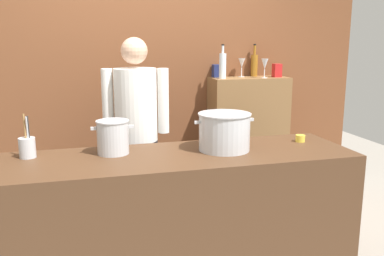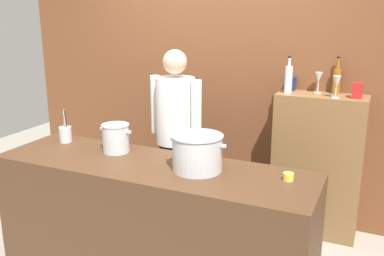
{
  "view_description": "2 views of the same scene",
  "coord_description": "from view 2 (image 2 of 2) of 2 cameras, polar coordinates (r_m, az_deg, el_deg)",
  "views": [
    {
      "loc": [
        -0.58,
        -2.58,
        1.64
      ],
      "look_at": [
        0.2,
        0.32,
        1.0
      ],
      "focal_mm": 39.06,
      "sensor_mm": 36.0,
      "label": 1
    },
    {
      "loc": [
        1.49,
        -2.56,
        1.99
      ],
      "look_at": [
        0.14,
        0.41,
        1.09
      ],
      "focal_mm": 40.45,
      "sensor_mm": 36.0,
      "label": 2
    }
  ],
  "objects": [
    {
      "name": "chef",
      "position": [
        3.82,
        -2.14,
        -0.1
      ],
      "size": [
        0.52,
        0.38,
        1.66
      ],
      "rotation": [
        0.0,
        0.0,
        2.96
      ],
      "color": "black",
      "rests_on": "ground_plane"
    },
    {
      "name": "butter_jar",
      "position": [
        2.93,
        12.6,
        -6.29
      ],
      "size": [
        0.07,
        0.07,
        0.05
      ],
      "primitive_type": "cylinder",
      "color": "yellow",
      "rests_on": "prep_counter"
    },
    {
      "name": "wine_glass_wide",
      "position": [
        3.73,
        18.53,
        5.69
      ],
      "size": [
        0.07,
        0.07,
        0.18
      ],
      "color": "silver",
      "rests_on": "bar_cabinet"
    },
    {
      "name": "spice_tin_navy",
      "position": [
        3.99,
        12.9,
        5.75
      ],
      "size": [
        0.08,
        0.08,
        0.12
      ],
      "primitive_type": "cube",
      "color": "navy",
      "rests_on": "bar_cabinet"
    },
    {
      "name": "brick_back_panel",
      "position": [
        4.26,
        3.87,
        8.85
      ],
      "size": [
        4.4,
        0.1,
        3.0
      ],
      "primitive_type": "cube",
      "color": "brown",
      "rests_on": "ground_plane"
    },
    {
      "name": "prep_counter",
      "position": [
        3.34,
        -5.19,
        -12.04
      ],
      "size": [
        2.39,
        0.7,
        0.9
      ],
      "primitive_type": "cube",
      "color": "#472D1C",
      "rests_on": "ground_plane"
    },
    {
      "name": "stockpot_large",
      "position": [
        3.0,
        0.71,
        -3.27
      ],
      "size": [
        0.42,
        0.36,
        0.25
      ],
      "color": "#B7BABF",
      "rests_on": "prep_counter"
    },
    {
      "name": "wine_bottle_clear",
      "position": [
        3.84,
        12.6,
        6.34
      ],
      "size": [
        0.07,
        0.07,
        0.32
      ],
      "color": "silver",
      "rests_on": "bar_cabinet"
    },
    {
      "name": "wine_bottle_amber",
      "position": [
        3.93,
        18.53,
        5.97
      ],
      "size": [
        0.07,
        0.07,
        0.32
      ],
      "color": "#8C5919",
      "rests_on": "bar_cabinet"
    },
    {
      "name": "bar_cabinet",
      "position": [
        4.02,
        16.12,
        -4.79
      ],
      "size": [
        0.76,
        0.32,
        1.28
      ],
      "primitive_type": "cube",
      "color": "brown",
      "rests_on": "ground_plane"
    },
    {
      "name": "wine_glass_tall",
      "position": [
        3.91,
        16.36,
        6.31
      ],
      "size": [
        0.07,
        0.07,
        0.18
      ],
      "color": "silver",
      "rests_on": "bar_cabinet"
    },
    {
      "name": "stockpot_small",
      "position": [
        3.43,
        -10.01,
        -1.32
      ],
      "size": [
        0.28,
        0.22,
        0.22
      ],
      "color": "#B7BABF",
      "rests_on": "prep_counter"
    },
    {
      "name": "utensil_crock",
      "position": [
        3.8,
        -16.34,
        -0.74
      ],
      "size": [
        0.1,
        0.1,
        0.29
      ],
      "color": "#B7BABF",
      "rests_on": "prep_counter"
    },
    {
      "name": "spice_tin_red",
      "position": [
        3.79,
        20.96,
        4.64
      ],
      "size": [
        0.08,
        0.08,
        0.13
      ],
      "primitive_type": "cube",
      "color": "red",
      "rests_on": "bar_cabinet"
    }
  ]
}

